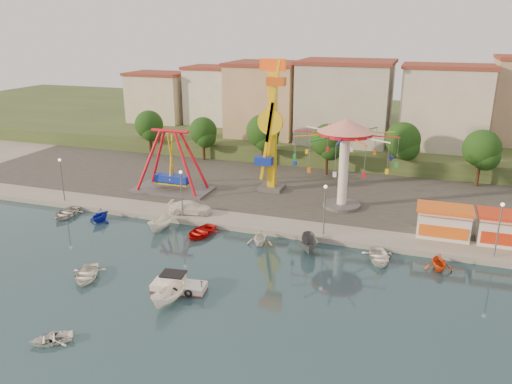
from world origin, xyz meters
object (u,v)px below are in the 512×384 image
at_px(kamikaze_tower, 272,129).
at_px(van, 191,207).
at_px(wave_swinger, 345,144).
at_px(cabin_motorboat, 178,286).
at_px(rowboat_a, 86,274).
at_px(skiff, 169,296).
at_px(pirate_ship_ride, 171,162).

distance_m(kamikaze_tower, van, 14.57).
xyz_separation_m(wave_swinger, cabin_motorboat, (-9.68, -22.78, -7.77)).
relative_size(wave_swinger, cabin_motorboat, 2.49).
xyz_separation_m(cabin_motorboat, rowboat_a, (-8.44, -0.80, -0.01)).
bearing_deg(van, rowboat_a, 160.52).
height_order(cabin_motorboat, rowboat_a, cabin_motorboat).
xyz_separation_m(rowboat_a, skiff, (8.81, -1.41, 0.31)).
bearing_deg(kamikaze_tower, wave_swinger, -18.80).
bearing_deg(rowboat_a, kamikaze_tower, 49.99).
xyz_separation_m(wave_swinger, van, (-15.85, -7.68, -6.90)).
bearing_deg(rowboat_a, cabin_motorboat, -16.99).
xyz_separation_m(kamikaze_tower, wave_swinger, (9.61, -3.27, -0.41)).
distance_m(wave_swinger, cabin_motorboat, 25.94).
distance_m(cabin_motorboat, van, 16.33).
xyz_separation_m(wave_swinger, skiff, (-9.31, -24.99, -7.47)).
bearing_deg(rowboat_a, van, 59.43).
height_order(skiff, van, van).
xyz_separation_m(kamikaze_tower, van, (-6.24, -10.95, -7.31)).
bearing_deg(cabin_motorboat, pirate_ship_ride, 111.54).
height_order(wave_swinger, rowboat_a, wave_swinger).
bearing_deg(cabin_motorboat, wave_swinger, 59.75).
xyz_separation_m(pirate_ship_ride, skiff, (12.32, -23.99, -3.67)).
xyz_separation_m(pirate_ship_ride, wave_swinger, (21.63, 1.00, 3.80)).
xyz_separation_m(pirate_ship_ride, kamikaze_tower, (12.03, 4.27, 4.21)).
bearing_deg(rowboat_a, skiff, -31.50).
relative_size(wave_swinger, rowboat_a, 2.89).
height_order(kamikaze_tower, van, kamikaze_tower).
height_order(cabin_motorboat, van, van).
bearing_deg(wave_swinger, van, -154.15).
bearing_deg(wave_swinger, skiff, -110.44).
bearing_deg(rowboat_a, wave_swinger, 30.04).
bearing_deg(cabin_motorboat, rowboat_a, 178.20).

